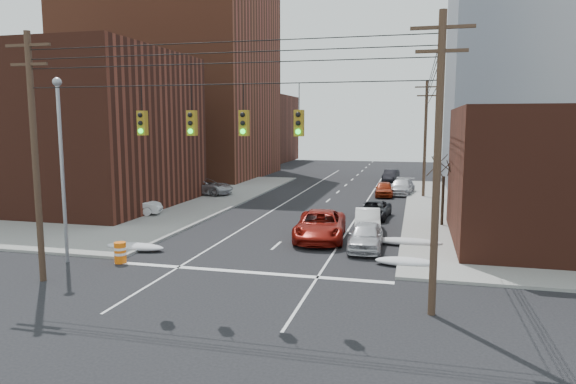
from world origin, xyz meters
The scene contains 28 objects.
ground centered at (0.00, 0.00, 0.00)m, with size 160.00×160.00×0.00m, color black.
sidewalk_nw centered at (-27.00, 27.00, 0.07)m, with size 40.00×40.00×0.15m, color gray.
building_brick_tall centered at (-24.00, 48.00, 15.00)m, with size 24.00×20.00×30.00m, color brown.
building_brick_near centered at (-22.00, 22.00, 6.50)m, with size 20.00×16.00×13.00m, color #482015.
building_brick_far centered at (-26.00, 74.00, 6.00)m, with size 22.00×18.00×12.00m, color #482015.
building_office centered at (22.00, 44.00, 12.50)m, with size 22.00×20.00×25.00m, color gray.
building_glass centered at (24.00, 70.00, 11.00)m, with size 20.00×18.00×22.00m, color gray.
utility_pole_left centered at (-8.50, 3.00, 5.78)m, with size 2.20×0.28×11.00m.
utility_pole_right centered at (8.50, 3.00, 5.78)m, with size 2.20×0.28×11.00m.
utility_pole_far centered at (8.50, 34.00, 5.78)m, with size 2.20×0.28×11.00m.
traffic_signals centered at (0.10, 2.97, 7.17)m, with size 17.00×0.42×2.02m.
street_light centered at (-9.50, 6.00, 5.54)m, with size 0.44×0.44×9.32m.
bare_tree centered at (9.59, 20.00, 2.32)m, with size 2.09×2.20×4.93m.
snow_nw centered at (-7.40, 9.00, 0.21)m, with size 3.50×1.08×0.42m, color silver.
snow_ne centered at (7.40, 9.50, 0.21)m, with size 3.00×1.08×0.42m, color silver.
snow_east_far centered at (7.40, 14.00, 0.21)m, with size 4.00×1.08×0.42m, color silver.
red_pickup centered at (2.19, 14.18, 0.88)m, with size 2.91×6.30×1.75m, color maroon.
parked_car_a centered at (5.15, 12.30, 0.78)m, with size 1.83×4.56×1.55m, color silver.
parked_car_b centered at (4.80, 17.00, 0.76)m, with size 1.60×4.58×1.51m, color white.
parked_car_c centered at (4.80, 22.15, 0.64)m, with size 2.14×4.64×1.29m, color black.
parked_car_d centered at (6.40, 35.88, 0.76)m, with size 2.12×5.21×1.51m, color #BDBCC2.
parked_car_e centered at (4.80, 34.02, 0.72)m, with size 1.69×4.21×1.43m, color maroon.
parked_car_f centered at (4.80, 47.11, 0.73)m, with size 1.54×4.40×1.45m, color black.
lot_car_a centered at (-13.10, 18.38, 0.85)m, with size 1.49×4.26×1.40m, color silver.
lot_car_b centered at (-12.21, 30.03, 0.93)m, with size 2.59×5.63×1.56m, color #A3A3A8.
lot_car_c centered at (-16.99, 23.87, 0.83)m, with size 1.89×4.65×1.35m, color black.
lot_car_d centered at (-18.68, 25.35, 0.90)m, with size 1.77×4.41×1.50m, color #A0A1A5.
construction_barrel centered at (-6.75, 6.50, 0.55)m, with size 0.76×0.76×1.08m.
Camera 1 is at (7.77, -16.14, 7.12)m, focal length 32.00 mm.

